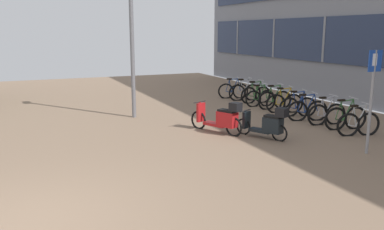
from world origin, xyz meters
The scene contains 16 objects.
ground centered at (1.43, 0.00, -0.02)m, with size 21.00×40.00×0.13m.
bicycle_rack_00 centered at (8.80, 2.10, 0.34)m, with size 1.29×0.48×0.97m.
bicycle_rack_01 centered at (9.02, 2.81, 0.35)m, with size 1.39×0.48×1.01m.
bicycle_rack_02 centered at (8.93, 3.52, 0.34)m, with size 1.34×0.48×0.98m.
bicycle_rack_03 centered at (8.75, 4.24, 0.34)m, with size 1.34×0.55×0.98m.
bicycle_rack_04 centered at (8.93, 4.95, 0.34)m, with size 1.27×0.55×0.98m.
bicycle_rack_05 centered at (8.89, 5.66, 0.35)m, with size 1.33×0.57×1.00m.
bicycle_rack_06 centered at (8.96, 6.37, 0.35)m, with size 1.39×0.48×1.01m.
bicycle_rack_07 centered at (8.77, 7.09, 0.33)m, with size 1.27×0.48×0.94m.
bicycle_rack_08 centered at (9.03, 7.80, 0.35)m, with size 1.37×0.48×0.99m.
bicycle_rack_09 centered at (8.93, 8.51, 0.36)m, with size 1.40×0.49×1.02m.
bicycle_rack_10 centered at (8.75, 9.22, 0.34)m, with size 1.29×0.56×0.96m.
scooter_near centered at (5.37, 3.88, 0.45)m, with size 0.97×1.76×0.99m.
scooter_mid centered at (6.26, 2.84, 0.42)m, with size 0.93×1.50×0.94m.
parking_sign centered at (7.69, 0.72, 1.54)m, with size 0.40×0.07×2.48m.
lamp_post centered at (3.66, 7.07, 2.97)m, with size 0.20×0.52×5.30m.
Camera 1 is at (0.07, -6.16, 2.90)m, focal length 37.63 mm.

